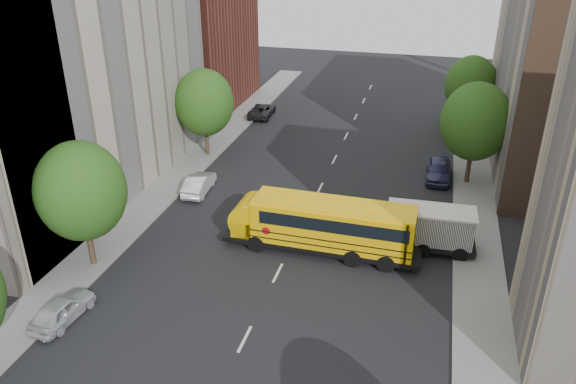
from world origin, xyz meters
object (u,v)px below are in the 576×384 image
at_px(parked_car_5, 450,119).
at_px(safari_truck, 423,228).
at_px(street_tree_5, 471,85).
at_px(parked_car_0, 62,309).
at_px(parked_car_2, 262,110).
at_px(street_tree_4, 476,122).
at_px(parked_car_4, 439,170).
at_px(parked_car_1, 199,184).
at_px(school_bus, 320,223).
at_px(street_tree_1, 81,191).
at_px(street_tree_2, 204,103).

bearing_deg(parked_car_5, safari_truck, -92.81).
relative_size(street_tree_5, parked_car_0, 1.91).
bearing_deg(parked_car_2, street_tree_4, 147.30).
height_order(street_tree_4, parked_car_4, street_tree_4).
xyz_separation_m(safari_truck, parked_car_1, (-16.81, 3.97, -0.80)).
relative_size(parked_car_0, parked_car_2, 0.82).
distance_m(school_bus, parked_car_5, 27.42).
distance_m(street_tree_1, safari_truck, 20.55).
xyz_separation_m(safari_truck, parked_car_2, (-17.61, 22.62, -0.84)).
height_order(parked_car_4, parked_car_5, parked_car_4).
relative_size(parked_car_2, parked_car_4, 1.02).
bearing_deg(street_tree_2, parked_car_0, -86.52).
relative_size(parked_car_0, parked_car_5, 0.84).
height_order(street_tree_4, school_bus, street_tree_4).
distance_m(street_tree_4, parked_car_0, 31.20).
bearing_deg(street_tree_1, street_tree_4, 39.29).
bearing_deg(school_bus, parked_car_1, 152.53).
distance_m(street_tree_5, parked_car_0, 40.82).
xyz_separation_m(school_bus, parked_car_0, (-11.44, -10.18, -1.27)).
distance_m(parked_car_2, parked_car_5, 19.29).
height_order(street_tree_2, safari_truck, street_tree_2).
bearing_deg(street_tree_1, parked_car_1, 78.67).
distance_m(school_bus, parked_car_2, 27.03).
xyz_separation_m(street_tree_1, street_tree_4, (22.00, 18.00, 0.12)).
relative_size(safari_truck, parked_car_1, 1.57).
distance_m(street_tree_4, street_tree_5, 12.01).
bearing_deg(safari_truck, parked_car_4, 83.96).
bearing_deg(parked_car_1, street_tree_2, -77.41).
xyz_separation_m(parked_car_0, parked_car_5, (19.20, 36.45, 0.10)).
distance_m(school_bus, safari_truck, 6.45).
bearing_deg(street_tree_1, street_tree_2, 90.00).
bearing_deg(street_tree_1, parked_car_5, 56.77).
relative_size(school_bus, parked_car_0, 3.15).
distance_m(street_tree_5, parked_car_1, 27.75).
height_order(street_tree_4, parked_car_1, street_tree_4).
bearing_deg(parked_car_2, parked_car_1, 89.20).
bearing_deg(street_tree_5, street_tree_2, -151.39).
height_order(street_tree_4, parked_car_5, street_tree_4).
bearing_deg(street_tree_4, school_bus, -125.51).
height_order(parked_car_0, parked_car_2, parked_car_0).
distance_m(street_tree_4, parked_car_2, 24.06).
relative_size(parked_car_0, parked_car_4, 0.84).
height_order(street_tree_1, safari_truck, street_tree_1).
bearing_deg(parked_car_4, school_bus, -117.82).
bearing_deg(street_tree_5, parked_car_5, 134.17).
height_order(parked_car_1, parked_car_5, parked_car_5).
xyz_separation_m(street_tree_4, street_tree_5, (-0.00, 12.00, -0.37)).
bearing_deg(parked_car_2, school_bus, 111.82).
relative_size(parked_car_4, parked_car_5, 1.00).
xyz_separation_m(street_tree_1, school_bus, (12.84, 5.17, -3.01)).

